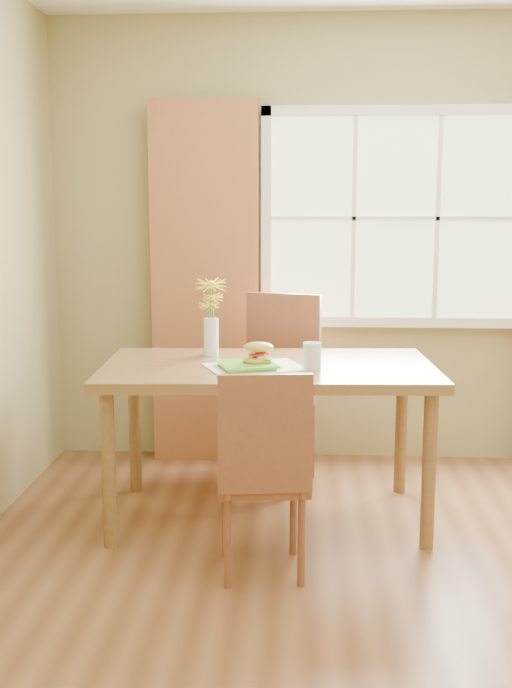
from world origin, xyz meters
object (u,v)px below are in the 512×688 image
(chair_far, at_px, (278,379))
(water_glass, at_px, (312,357))
(dining_table, at_px, (268,380))
(croissant_sandwich, at_px, (258,354))
(flower_vase, at_px, (211,309))
(chair_near, at_px, (263,466))

(chair_far, relative_size, water_glass, 8.16)
(chair_far, bearing_deg, dining_table, -74.98)
(water_glass, bearing_deg, chair_far, 104.26)
(chair_far, distance_m, water_glass, 0.80)
(dining_table, height_order, croissant_sandwich, croissant_sandwich)
(dining_table, xyz_separation_m, flower_vase, (-0.31, 0.22, 0.33))
(chair_far, height_order, flower_vase, flower_vase)
(dining_table, xyz_separation_m, chair_far, (0.03, 0.60, -0.12))
(chair_far, height_order, water_glass, chair_far)
(dining_table, relative_size, flower_vase, 4.13)
(chair_far, height_order, croissant_sandwich, chair_far)
(dining_table, distance_m, chair_far, 0.62)
(chair_near, height_order, chair_far, chair_far)
(croissant_sandwich, bearing_deg, chair_far, 84.43)
(croissant_sandwich, height_order, water_glass, water_glass)
(water_glass, bearing_deg, chair_near, -109.73)
(water_glass, relative_size, flower_vase, 0.33)
(dining_table, bearing_deg, water_glass, -33.50)
(flower_vase, bearing_deg, water_glass, -33.74)
(chair_far, bearing_deg, chair_near, -73.11)
(dining_table, xyz_separation_m, water_glass, (0.21, -0.13, 0.14))
(dining_table, distance_m, chair_near, 0.73)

